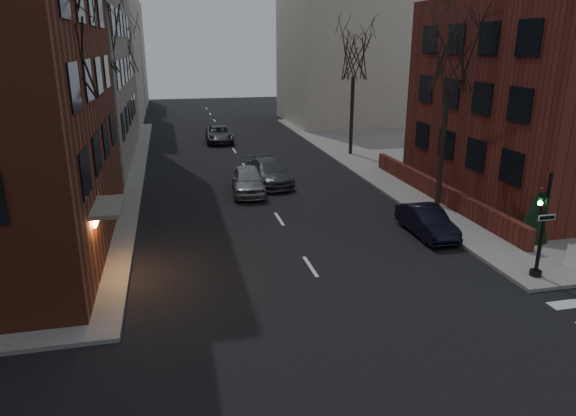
% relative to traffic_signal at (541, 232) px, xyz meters
% --- Properties ---
extents(building_right_brick, '(12.00, 14.00, 11.00)m').
position_rel_traffic_signal_xyz_m(building_right_brick, '(8.56, 10.01, 3.59)').
color(building_right_brick, maroon).
rests_on(building_right_brick, ground).
extents(low_wall_right, '(0.35, 16.00, 1.00)m').
position_rel_traffic_signal_xyz_m(low_wall_right, '(1.36, 10.01, -1.26)').
color(low_wall_right, maroon).
rests_on(low_wall_right, sidewalk_far_right).
extents(building_distant_la, '(14.00, 16.00, 18.00)m').
position_rel_traffic_signal_xyz_m(building_distant_la, '(-22.94, 46.01, 7.09)').
color(building_distant_la, beige).
rests_on(building_distant_la, ground).
extents(building_distant_ra, '(14.00, 14.00, 16.00)m').
position_rel_traffic_signal_xyz_m(building_distant_ra, '(7.06, 41.01, 6.09)').
color(building_distant_ra, beige).
rests_on(building_distant_ra, ground).
extents(building_distant_lb, '(10.00, 12.00, 14.00)m').
position_rel_traffic_signal_xyz_m(building_distant_lb, '(-20.94, 63.01, 5.09)').
color(building_distant_lb, beige).
rests_on(building_distant_lb, ground).
extents(traffic_signal, '(0.76, 0.44, 4.00)m').
position_rel_traffic_signal_xyz_m(traffic_signal, '(0.00, 0.00, 0.00)').
color(traffic_signal, black).
rests_on(traffic_signal, sidewalk_far_right).
extents(tree_left_a, '(4.18, 4.18, 10.26)m').
position_rel_traffic_signal_xyz_m(tree_left_a, '(-16.74, 5.01, 6.56)').
color(tree_left_a, '#2D231C').
rests_on(tree_left_a, sidewalk_far_left).
extents(tree_left_b, '(4.40, 4.40, 10.80)m').
position_rel_traffic_signal_xyz_m(tree_left_b, '(-16.74, 17.01, 7.00)').
color(tree_left_b, '#2D231C').
rests_on(tree_left_b, sidewalk_far_left).
extents(tree_left_c, '(3.96, 3.96, 9.72)m').
position_rel_traffic_signal_xyz_m(tree_left_c, '(-16.74, 31.01, 6.12)').
color(tree_left_c, '#2D231C').
rests_on(tree_left_c, sidewalk_far_left).
extents(tree_right_a, '(3.96, 3.96, 9.72)m').
position_rel_traffic_signal_xyz_m(tree_right_a, '(0.86, 9.01, 6.12)').
color(tree_right_a, '#2D231C').
rests_on(tree_right_a, sidewalk_far_right).
extents(tree_right_b, '(3.74, 3.74, 9.18)m').
position_rel_traffic_signal_xyz_m(tree_right_b, '(0.86, 23.01, 5.68)').
color(tree_right_b, '#2D231C').
rests_on(tree_right_b, sidewalk_far_right).
extents(streetlamp_near, '(0.36, 0.36, 6.28)m').
position_rel_traffic_signal_xyz_m(streetlamp_near, '(-16.14, 13.01, 2.33)').
color(streetlamp_near, black).
rests_on(streetlamp_near, sidewalk_far_left).
extents(streetlamp_far, '(0.36, 0.36, 6.28)m').
position_rel_traffic_signal_xyz_m(streetlamp_far, '(-16.14, 33.01, 2.33)').
color(streetlamp_far, black).
rests_on(streetlamp_far, sidewalk_far_left).
extents(parked_sedan, '(1.41, 4.04, 1.33)m').
position_rel_traffic_signal_xyz_m(parked_sedan, '(-1.74, 5.26, -1.24)').
color(parked_sedan, black).
rests_on(parked_sedan, ground).
extents(car_lane_silver, '(2.27, 4.79, 1.58)m').
position_rel_traffic_signal_xyz_m(car_lane_silver, '(-8.74, 14.10, -1.12)').
color(car_lane_silver, gray).
rests_on(car_lane_silver, ground).
extents(car_lane_gray, '(2.61, 5.36, 1.50)m').
position_rel_traffic_signal_xyz_m(car_lane_gray, '(-7.14, 15.86, -1.16)').
color(car_lane_gray, '#434448').
rests_on(car_lane_gray, ground).
extents(car_lane_far, '(2.57, 5.22, 1.43)m').
position_rel_traffic_signal_xyz_m(car_lane_far, '(-8.74, 31.14, -1.19)').
color(car_lane_far, '#414045').
rests_on(car_lane_far, ground).
extents(evergreen_shrub, '(1.47, 1.47, 2.24)m').
position_rel_traffic_signal_xyz_m(evergreen_shrub, '(2.38, 3.28, -0.64)').
color(evergreen_shrub, black).
rests_on(evergreen_shrub, sidewalk_far_right).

